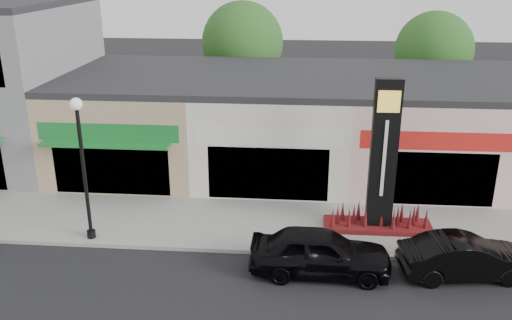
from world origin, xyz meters
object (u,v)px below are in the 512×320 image
object	(u,v)px
lamp_west_near	(82,156)
pylon_sign	(381,179)
car_black_sedan	(320,252)
car_black_conv	(466,257)

from	to	relation	value
lamp_west_near	pylon_sign	xyz separation A→B (m)	(11.00, 1.70, -1.20)
pylon_sign	car_black_sedan	world-z (taller)	pylon_sign
car_black_conv	pylon_sign	bearing A→B (deg)	32.92
pylon_sign	car_black_sedan	bearing A→B (deg)	-126.03
pylon_sign	car_black_sedan	xyz separation A→B (m)	(-2.36, -3.24, -1.46)
car_black_sedan	pylon_sign	bearing A→B (deg)	-35.27
lamp_west_near	car_black_conv	bearing A→B (deg)	-5.59
lamp_west_near	pylon_sign	size ratio (longest dim) A/B	0.91
lamp_west_near	car_black_sedan	bearing A→B (deg)	-10.13
lamp_west_near	pylon_sign	bearing A→B (deg)	8.77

